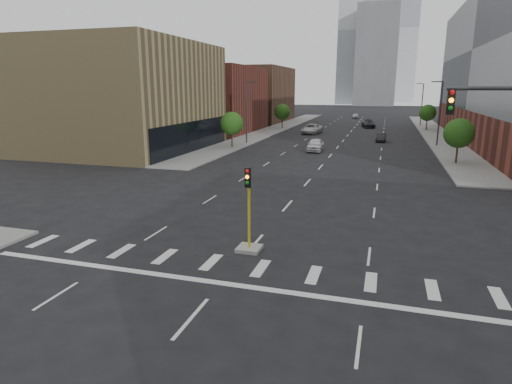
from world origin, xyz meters
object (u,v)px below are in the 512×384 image
at_px(car_distant, 355,116).
at_px(car_mid_right, 381,137).
at_px(car_far_left, 312,129).
at_px(car_deep_right, 368,123).
at_px(median_traffic_signal, 249,233).
at_px(car_near_left, 315,145).

bearing_deg(car_distant, car_mid_right, -87.56).
relative_size(car_far_left, car_deep_right, 1.07).
distance_m(median_traffic_signal, car_near_left, 36.49).
height_order(median_traffic_signal, car_near_left, median_traffic_signal).
distance_m(median_traffic_signal, car_deep_right, 73.91).
bearing_deg(car_deep_right, car_distant, 89.49).
relative_size(median_traffic_signal, car_mid_right, 1.09).
bearing_deg(car_far_left, car_mid_right, -30.57).
relative_size(car_deep_right, car_distant, 1.47).
distance_m(median_traffic_signal, car_mid_right, 50.07).
bearing_deg(car_distant, car_deep_right, -86.44).
bearing_deg(car_near_left, car_mid_right, 56.76).
xyz_separation_m(median_traffic_signal, car_distant, (-1.79, 101.11, -0.30)).
xyz_separation_m(car_mid_right, car_deep_right, (-3.01, 24.13, 0.18)).
height_order(median_traffic_signal, car_far_left, median_traffic_signal).
xyz_separation_m(car_mid_right, car_far_left, (-12.35, 8.65, 0.20)).
relative_size(car_near_left, car_mid_right, 1.22).
xyz_separation_m(car_near_left, car_deep_right, (5.18, 37.45, 0.01)).
relative_size(car_near_left, car_deep_right, 0.85).
bearing_deg(car_far_left, car_near_left, -74.82).
xyz_separation_m(car_near_left, car_mid_right, (8.18, 13.32, -0.17)).
distance_m(car_near_left, car_deep_right, 37.81).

